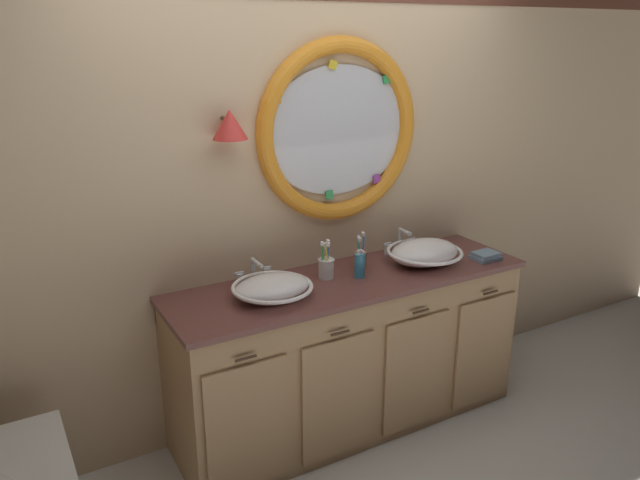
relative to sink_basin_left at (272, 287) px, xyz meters
name	(u,v)px	position (x,y,z in m)	size (l,w,h in m)	color
ground_plane	(359,453)	(0.37, -0.24, -0.94)	(14.00, 14.00, 0.00)	silver
back_wall_assembly	(307,187)	(0.38, 0.34, 0.38)	(6.40, 0.26, 2.60)	#D6B78E
vanity_counter	(350,352)	(0.47, 0.03, -0.50)	(1.99, 0.60, 0.89)	tan
sink_basin_left	(272,287)	(0.00, 0.00, 0.00)	(0.40, 0.40, 0.11)	white
sink_basin_right	(425,252)	(0.94, 0.00, 0.01)	(0.43, 0.43, 0.13)	white
faucet_set_left	(254,272)	(0.00, 0.22, 0.00)	(0.21, 0.13, 0.14)	silver
faucet_set_right	(400,243)	(0.94, 0.22, 0.00)	(0.23, 0.12, 0.15)	silver
toothbrush_holder_left	(326,267)	(0.36, 0.09, 0.01)	(0.09, 0.09, 0.21)	white
toothbrush_holder_right	(360,258)	(0.59, 0.11, 0.00)	(0.08, 0.08, 0.21)	#996647
soap_dispenser	(360,265)	(0.52, 0.01, 0.02)	(0.06, 0.06, 0.16)	#388EBC
folded_hand_towel	(486,256)	(1.29, -0.12, -0.03)	(0.15, 0.12, 0.04)	#7593A8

